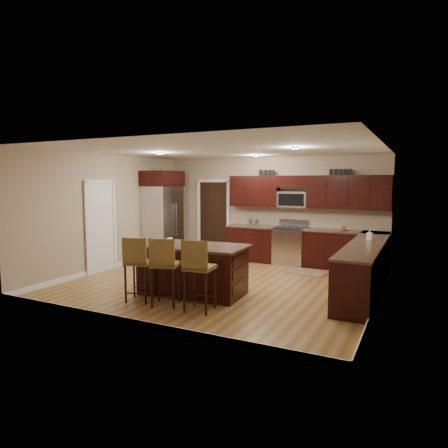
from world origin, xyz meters
The scene contains 23 objects.
floor centered at (0.00, 0.00, 0.00)m, with size 6.00×6.00×0.00m, color olive.
ceiling centered at (0.00, 0.00, 2.70)m, with size 6.00×6.00×0.00m, color silver.
wall_back centered at (0.00, 2.75, 1.35)m, with size 6.00×6.00×0.00m, color tan.
wall_left centered at (-3.00, 0.00, 1.35)m, with size 5.50×5.50×0.00m, color tan.
wall_right centered at (3.00, 0.00, 1.35)m, with size 5.50×5.50×0.00m, color tan.
base_cabinets centered at (1.90, 1.45, 0.46)m, with size 4.02×3.96×0.92m.
upper_cabinets centered at (1.04, 2.58, 1.84)m, with size 4.00×0.33×0.80m.
range centered at (0.68, 2.45, 0.47)m, with size 0.76×0.64×1.11m.
microwave centered at (0.68, 2.60, 1.62)m, with size 0.76×0.31×0.40m, color silver.
doorway centered at (-1.65, 2.73, 1.03)m, with size 0.85×0.03×2.06m, color black.
pantry_door centered at (-2.98, -0.30, 1.02)m, with size 0.03×0.80×2.04m, color white.
letter_decor centered at (0.90, 2.58, 2.29)m, with size 2.20×0.03×0.15m, color black, non-canonical shape.
island centered at (-0.13, -0.95, 0.43)m, with size 2.03×1.17×0.92m.
stool_left centered at (-0.73, -1.79, 0.71)m, with size 0.52×0.52×1.13m.
stool_mid centered at (-0.17, -1.79, 0.72)m, with size 0.54×0.54×1.16m.
stool_right centered at (0.47, -1.80, 0.73)m, with size 0.48×0.48×1.18m.
refrigerator centered at (-2.62, 1.64, 1.20)m, with size 0.79×1.03×2.35m.
floor_mat centered at (1.27, 1.71, 0.01)m, with size 0.99×0.66×0.01m, color #7F6144.
fruit_bowl centered at (1.97, 2.45, 0.95)m, with size 0.26×0.26×0.06m, color silver.
soap_bottle centered at (2.70, 1.16, 1.03)m, with size 0.10×0.10×0.22m, color #B2B2B2.
canister_tall centered at (-0.40, 2.45, 1.01)m, with size 0.12×0.12×0.18m, color silver.
canister_short centered at (-0.23, 2.45, 1.01)m, with size 0.11×0.11×0.17m, color silver.
island_jar centered at (-0.63, -0.95, 0.97)m, with size 0.10×0.10×0.10m, color white.
Camera 1 is at (3.61, -7.16, 2.10)m, focal length 32.00 mm.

